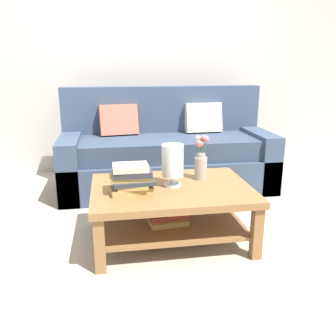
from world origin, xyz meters
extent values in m
plane|color=#ADA393|center=(0.00, 0.00, 0.00)|extent=(10.00, 10.00, 0.00)
cube|color=#BCB7B2|center=(0.00, 1.65, 1.35)|extent=(6.40, 0.12, 2.70)
cube|color=#384760|center=(0.14, 0.74, 0.18)|extent=(2.19, 0.90, 0.36)
cube|color=#324057|center=(0.14, 0.71, 0.46)|extent=(1.95, 0.74, 0.20)
cube|color=#384760|center=(0.14, 1.09, 0.71)|extent=(2.19, 0.20, 0.70)
cube|color=#384760|center=(-0.86, 0.74, 0.30)|extent=(0.20, 0.90, 0.60)
cube|color=#384760|center=(1.13, 0.74, 0.30)|extent=(0.20, 0.90, 0.60)
cube|color=#B26651|center=(-0.35, 0.95, 0.72)|extent=(0.42, 0.23, 0.34)
cube|color=beige|center=(0.58, 0.95, 0.72)|extent=(0.41, 0.20, 0.34)
cube|color=olive|center=(-0.03, -0.44, 0.40)|extent=(1.16, 0.84, 0.05)
cube|color=olive|center=(-0.55, -0.80, 0.19)|extent=(0.07, 0.07, 0.38)
cube|color=olive|center=(0.50, -0.80, 0.19)|extent=(0.07, 0.07, 0.38)
cube|color=olive|center=(-0.55, -0.07, 0.19)|extent=(0.07, 0.07, 0.38)
cube|color=olive|center=(0.50, -0.07, 0.19)|extent=(0.07, 0.07, 0.38)
cube|color=olive|center=(-0.03, -0.44, 0.14)|extent=(1.04, 0.72, 0.02)
cube|color=tan|center=(-0.06, -0.47, 0.17)|extent=(0.30, 0.23, 0.04)
cube|color=#993833|center=(-0.06, -0.42, 0.20)|extent=(0.31, 0.24, 0.03)
cube|color=tan|center=(-0.33, -0.50, 0.45)|extent=(0.32, 0.22, 0.04)
cube|color=tan|center=(-0.32, -0.52, 0.48)|extent=(0.21, 0.16, 0.03)
cube|color=#2D333D|center=(-0.31, -0.52, 0.50)|extent=(0.30, 0.19, 0.03)
cube|color=tan|center=(-0.33, -0.50, 0.53)|extent=(0.29, 0.16, 0.03)
cube|color=#2D333D|center=(-0.32, -0.51, 0.57)|extent=(0.27, 0.17, 0.04)
cube|color=beige|center=(-0.33, -0.51, 0.61)|extent=(0.24, 0.17, 0.04)
cylinder|color=silver|center=(-0.02, -0.42, 0.43)|extent=(0.13, 0.13, 0.02)
cylinder|color=silver|center=(-0.02, -0.42, 0.47)|extent=(0.04, 0.04, 0.06)
cylinder|color=silver|center=(-0.02, -0.42, 0.62)|extent=(0.16, 0.16, 0.23)
sphere|color=slate|center=(-0.04, -0.42, 0.56)|extent=(0.05, 0.05, 0.05)
sphere|color=#2D333D|center=(0.01, -0.40, 0.56)|extent=(0.05, 0.05, 0.05)
cylinder|color=#9E998E|center=(0.23, -0.29, 0.51)|extent=(0.10, 0.10, 0.18)
cylinder|color=#9E998E|center=(0.23, -0.29, 0.62)|extent=(0.07, 0.07, 0.03)
cylinder|color=#426638|center=(0.26, -0.30, 0.68)|extent=(0.01, 0.01, 0.10)
sphere|color=#C66B7A|center=(0.26, -0.30, 0.75)|extent=(0.05, 0.05, 0.05)
cylinder|color=#426638|center=(0.24, -0.27, 0.68)|extent=(0.01, 0.01, 0.10)
sphere|color=silver|center=(0.24, -0.27, 0.74)|extent=(0.04, 0.04, 0.04)
cylinder|color=#426638|center=(0.21, -0.28, 0.69)|extent=(0.01, 0.01, 0.11)
sphere|color=silver|center=(0.21, -0.28, 0.75)|extent=(0.04, 0.04, 0.04)
cylinder|color=#426638|center=(0.21, -0.30, 0.67)|extent=(0.01, 0.01, 0.07)
sphere|color=#C66B7A|center=(0.21, -0.30, 0.72)|extent=(0.06, 0.06, 0.06)
cylinder|color=#426638|center=(0.24, -0.32, 0.69)|extent=(0.01, 0.01, 0.12)
sphere|color=#C66B7A|center=(0.24, -0.32, 0.76)|extent=(0.04, 0.04, 0.04)
camera|label=1|loc=(-0.46, -2.89, 1.30)|focal=38.34mm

